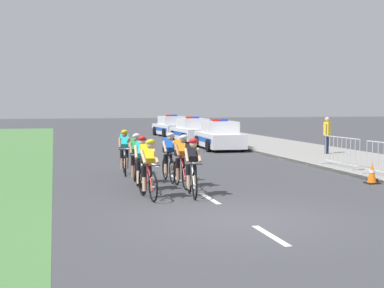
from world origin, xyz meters
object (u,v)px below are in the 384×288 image
(cyclist_second, at_px, (192,166))
(crowd_barrier_rear, at_px, (342,152))
(cyclist_sixth, at_px, (169,156))
(police_car_nearest, at_px, (219,136))
(police_car_second, at_px, (192,131))
(police_car_third, at_px, (171,127))
(traffic_cone_near, at_px, (372,173))
(cyclist_third, at_px, (142,162))
(cyclist_seventh, at_px, (124,151))
(spectator_middle, at_px, (327,132))
(cyclist_fourth, at_px, (181,160))
(cyclist_fifth, at_px, (136,158))
(cyclist_lead, at_px, (148,168))

(cyclist_second, height_order, crowd_barrier_rear, cyclist_second)
(cyclist_sixth, bearing_deg, police_car_nearest, 65.59)
(police_car_nearest, height_order, police_car_second, same)
(police_car_third, relative_size, crowd_barrier_rear, 1.94)
(police_car_third, height_order, traffic_cone_near, police_car_third)
(cyclist_third, distance_m, cyclist_seventh, 3.56)
(crowd_barrier_rear, xyz_separation_m, spectator_middle, (1.97, 4.82, 0.44))
(cyclist_fourth, distance_m, cyclist_seventh, 3.47)
(cyclist_seventh, xyz_separation_m, police_car_nearest, (6.10, 8.98, -0.11))
(cyclist_fifth, distance_m, police_car_third, 24.11)
(police_car_second, bearing_deg, police_car_nearest, -90.02)
(cyclist_lead, xyz_separation_m, cyclist_fourth, (1.24, 1.63, 0.00))
(cyclist_lead, height_order, traffic_cone_near, cyclist_lead)
(police_car_second, bearing_deg, cyclist_sixth, -106.50)
(police_car_third, bearing_deg, cyclist_seventh, -106.12)
(cyclist_seventh, distance_m, spectator_middle, 10.64)
(cyclist_fifth, bearing_deg, cyclist_lead, -91.83)
(cyclist_second, xyz_separation_m, police_car_second, (4.97, 19.66, -0.11))
(traffic_cone_near, xyz_separation_m, spectator_middle, (2.84, 8.15, 0.77))
(traffic_cone_near, relative_size, spectator_middle, 0.38)
(police_car_nearest, relative_size, traffic_cone_near, 7.00)
(cyclist_second, xyz_separation_m, cyclist_fourth, (0.08, 1.58, 0.00))
(cyclist_second, height_order, cyclist_seventh, same)
(cyclist_seventh, bearing_deg, cyclist_fifth, -88.51)
(spectator_middle, bearing_deg, cyclist_sixth, -144.14)
(spectator_middle, bearing_deg, police_car_third, 102.23)
(police_car_second, xyz_separation_m, traffic_cone_near, (0.82, -18.75, -0.37))
(police_car_second, bearing_deg, crowd_barrier_rear, -83.75)
(crowd_barrier_rear, height_order, spectator_middle, spectator_middle)
(cyclist_second, relative_size, cyclist_third, 1.00)
(police_car_second, xyz_separation_m, spectator_middle, (3.66, -10.60, 0.40))
(cyclist_third, bearing_deg, cyclist_seventh, 90.36)
(police_car_second, bearing_deg, police_car_third, 89.99)
(police_car_nearest, height_order, traffic_cone_near, police_car_nearest)
(cyclist_fifth, height_order, police_car_third, police_car_third)
(cyclist_third, xyz_separation_m, cyclist_fourth, (1.19, 0.31, 0.00))
(cyclist_fourth, height_order, police_car_nearest, police_car_nearest)
(police_car_nearest, distance_m, traffic_cone_near, 12.93)
(cyclist_lead, height_order, cyclist_seventh, same)
(traffic_cone_near, bearing_deg, spectator_middle, 70.81)
(cyclist_seventh, bearing_deg, traffic_cone_near, -29.52)
(cyclist_second, distance_m, police_car_second, 20.28)
(cyclist_third, relative_size, police_car_second, 0.39)
(cyclist_lead, distance_m, police_car_nearest, 15.15)
(cyclist_second, distance_m, police_car_nearest, 14.67)
(cyclist_third, height_order, cyclist_fifth, same)
(crowd_barrier_rear, bearing_deg, cyclist_fourth, -157.99)
(police_car_third, distance_m, traffic_cone_near, 25.04)
(cyclist_third, height_order, spectator_middle, spectator_middle)
(police_car_nearest, relative_size, spectator_middle, 2.67)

